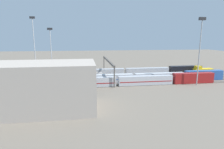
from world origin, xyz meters
name	(u,v)px	position (x,y,z in m)	size (l,w,h in m)	color
ground_plane	(99,78)	(0.00, 0.00, 0.00)	(400.00, 400.00, 0.00)	#60594F
track_bed_0	(97,71)	(0.00, -17.50, 0.06)	(140.00, 2.80, 0.12)	#3D3833
track_bed_1	(97,73)	(0.00, -12.50, 0.06)	(140.00, 2.80, 0.12)	#4C443D
track_bed_2	(98,75)	(0.00, -7.50, 0.06)	(140.00, 2.80, 0.12)	#3D3833
track_bed_3	(99,76)	(0.00, -2.50, 0.06)	(140.00, 2.80, 0.12)	#3D3833
track_bed_4	(100,79)	(0.00, 2.50, 0.06)	(140.00, 2.80, 0.12)	#4C443D
track_bed_5	(100,81)	(0.00, 7.50, 0.06)	(140.00, 2.80, 0.12)	#3D3833
track_bed_6	(101,83)	(0.00, 12.50, 0.06)	(140.00, 2.80, 0.12)	#3D3833
track_bed_7	(103,86)	(0.00, 17.50, 0.06)	(140.00, 2.80, 0.12)	#4C443D
train_on_track_5	(65,77)	(15.65, 7.50, 2.16)	(10.00, 3.00, 5.00)	gold
train_on_track_7	(112,81)	(-3.82, 17.50, 2.06)	(90.60, 3.06, 4.40)	maroon
train_on_track_6	(102,79)	(-0.14, 12.50, 2.06)	(114.80, 3.06, 4.40)	#285193
train_on_track_3	(122,72)	(-12.17, -2.50, 2.09)	(90.60, 3.00, 4.40)	black
train_on_track_2	(31,73)	(34.23, -7.50, 2.02)	(47.20, 3.06, 3.80)	#B7BABF
train_on_track_4	(202,71)	(-54.28, 2.50, 2.16)	(10.00, 3.00, 5.00)	gold
light_mast_0	(34,38)	(34.95, -21.20, 19.46)	(2.80, 0.70, 31.13)	#9EA0A5
light_mast_1	(200,43)	(-39.28, 21.20, 17.52)	(2.80, 0.70, 27.54)	#9EA0A5
light_mast_2	(51,44)	(25.68, -19.72, 16.14)	(2.80, 0.70, 25.03)	#9EA0A5
signal_gantry	(108,62)	(-4.53, 0.00, 7.73)	(0.70, 40.00, 8.80)	#4C4742
maintenance_shed	(25,88)	(22.82, 40.46, 6.57)	(36.93, 15.33, 13.14)	#9E9389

